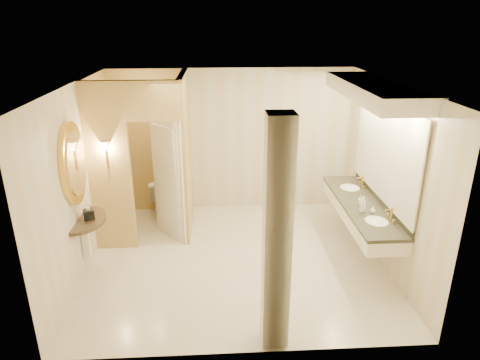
% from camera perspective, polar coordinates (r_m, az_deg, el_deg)
% --- Properties ---
extents(floor, '(4.50, 4.50, 0.00)m').
position_cam_1_polar(floor, '(6.81, -0.51, -10.48)').
color(floor, silver).
rests_on(floor, ground).
extents(ceiling, '(4.50, 4.50, 0.00)m').
position_cam_1_polar(ceiling, '(5.87, -0.60, 12.61)').
color(ceiling, silver).
rests_on(ceiling, wall_back).
extents(wall_back, '(4.50, 0.02, 2.70)m').
position_cam_1_polar(wall_back, '(8.11, -1.26, 5.21)').
color(wall_back, beige).
rests_on(wall_back, floor).
extents(wall_front, '(4.50, 0.02, 2.70)m').
position_cam_1_polar(wall_front, '(4.40, 0.76, -9.07)').
color(wall_front, beige).
rests_on(wall_front, floor).
extents(wall_left, '(0.02, 4.00, 2.70)m').
position_cam_1_polar(wall_left, '(6.51, -20.74, -0.23)').
color(wall_left, beige).
rests_on(wall_left, floor).
extents(wall_right, '(0.02, 4.00, 2.70)m').
position_cam_1_polar(wall_right, '(6.70, 19.04, 0.59)').
color(wall_right, beige).
rests_on(wall_right, floor).
extents(toilet_closet, '(1.50, 1.55, 2.70)m').
position_cam_1_polar(toilet_closet, '(7.15, -10.07, 3.00)').
color(toilet_closet, '#CABC69').
rests_on(toilet_closet, floor).
extents(wall_sconce, '(0.14, 0.14, 0.42)m').
position_cam_1_polar(wall_sconce, '(6.70, -17.48, 4.21)').
color(wall_sconce, '#B88F3B').
rests_on(wall_sconce, toilet_closet).
extents(vanity, '(0.75, 2.52, 2.09)m').
position_cam_1_polar(vanity, '(6.60, 16.86, 3.08)').
color(vanity, white).
rests_on(vanity, floor).
extents(console_shelf, '(0.89, 0.89, 1.89)m').
position_cam_1_polar(console_shelf, '(6.31, -20.96, -1.09)').
color(console_shelf, black).
rests_on(console_shelf, floor).
extents(pillar, '(0.29, 0.29, 2.70)m').
position_cam_1_polar(pillar, '(4.61, 4.96, -7.67)').
color(pillar, white).
rests_on(pillar, floor).
extents(tissue_box, '(0.18, 0.18, 0.14)m').
position_cam_1_polar(tissue_box, '(6.41, -19.52, -4.34)').
color(tissue_box, black).
rests_on(tissue_box, console_shelf).
extents(toilet, '(0.56, 0.80, 0.74)m').
position_cam_1_polar(toilet, '(8.27, -10.63, -2.05)').
color(toilet, white).
rests_on(toilet, floor).
extents(soap_bottle_a, '(0.07, 0.08, 0.13)m').
position_cam_1_polar(soap_bottle_a, '(6.77, 15.76, -2.56)').
color(soap_bottle_a, beige).
rests_on(soap_bottle_a, vanity).
extents(soap_bottle_b, '(0.09, 0.09, 0.10)m').
position_cam_1_polar(soap_bottle_b, '(6.52, 17.28, -3.82)').
color(soap_bottle_b, silver).
rests_on(soap_bottle_b, vanity).
extents(soap_bottle_c, '(0.11, 0.11, 0.24)m').
position_cam_1_polar(soap_bottle_c, '(6.48, 16.04, -3.16)').
color(soap_bottle_c, '#C6B28C').
rests_on(soap_bottle_c, vanity).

